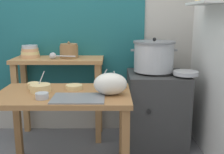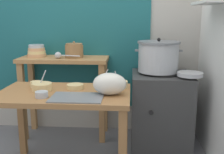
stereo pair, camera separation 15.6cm
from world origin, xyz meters
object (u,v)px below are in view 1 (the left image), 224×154
(serving_tray, at_px, (79,98))
(prep_bowl_1, at_px, (43,95))
(steamer_pot, at_px, (155,56))
(wide_pan, at_px, (187,73))
(prep_table, at_px, (65,106))
(prep_bowl_3, at_px, (75,87))
(stove_block, at_px, (157,108))
(bowl_stack_enamel, at_px, (31,52))
(plastic_bag, at_px, (111,84))
(prep_bowl_5, at_px, (119,84))
(back_shelf_table, at_px, (60,78))
(ladle, at_px, (55,56))
(prep_bowl_2, at_px, (42,88))
(clay_pot, at_px, (70,51))
(prep_bowl_0, at_px, (103,85))
(prep_bowl_4, at_px, (35,85))

(serving_tray, bearing_deg, prep_bowl_1, 179.86)
(steamer_pot, distance_m, wide_pan, 0.37)
(prep_table, height_order, prep_bowl_3, prep_bowl_3)
(stove_block, height_order, bowl_stack_enamel, bowl_stack_enamel)
(prep_table, relative_size, plastic_bag, 4.10)
(prep_bowl_1, relative_size, prep_bowl_5, 0.66)
(back_shelf_table, bearing_deg, serving_tray, -70.51)
(back_shelf_table, distance_m, ladle, 0.27)
(prep_bowl_2, bearing_deg, plastic_bag, -7.87)
(plastic_bag, bearing_deg, prep_bowl_1, -167.65)
(back_shelf_table, relative_size, bowl_stack_enamel, 4.72)
(prep_table, relative_size, ladle, 3.95)
(back_shelf_table, height_order, serving_tray, back_shelf_table)
(serving_tray, xyz_separation_m, plastic_bag, (0.24, 0.11, 0.08))
(serving_tray, bearing_deg, plastic_bag, 25.17)
(serving_tray, distance_m, prep_bowl_2, 0.39)
(prep_table, height_order, prep_bowl_5, prep_bowl_5)
(clay_pot, relative_size, serving_tray, 0.48)
(prep_bowl_5, bearing_deg, steamer_pot, 50.85)
(prep_table, height_order, ladle, ladle)
(back_shelf_table, xyz_separation_m, prep_bowl_5, (0.63, -0.57, 0.08))
(steamer_pot, bearing_deg, plastic_bag, -123.15)
(back_shelf_table, xyz_separation_m, prep_bowl_2, (-0.02, -0.71, 0.08))
(clay_pot, relative_size, prep_bowl_1, 1.93)
(prep_bowl_1, bearing_deg, back_shelf_table, 92.78)
(prep_table, xyz_separation_m, prep_bowl_3, (0.07, 0.11, 0.13))
(plastic_bag, bearing_deg, ladle, 129.85)
(plastic_bag, relative_size, prep_bowl_0, 1.62)
(stove_block, distance_m, prep_bowl_0, 0.80)
(steamer_pot, xyz_separation_m, plastic_bag, (-0.44, -0.68, -0.13))
(steamer_pot, xyz_separation_m, prep_bowl_5, (-0.38, -0.46, -0.18))
(clay_pot, relative_size, prep_bowl_0, 1.17)
(ladle, bearing_deg, prep_table, -72.49)
(steamer_pot, bearing_deg, clay_pot, 172.95)
(prep_bowl_4, bearing_deg, prep_table, -26.60)
(prep_table, xyz_separation_m, steamer_pot, (0.83, 0.62, 0.33))
(bowl_stack_enamel, bearing_deg, prep_table, -57.77)
(stove_block, bearing_deg, plastic_bag, -126.26)
(plastic_bag, bearing_deg, prep_bowl_2, 172.13)
(prep_bowl_0, bearing_deg, prep_bowl_5, 0.40)
(plastic_bag, xyz_separation_m, prep_bowl_5, (0.07, 0.21, -0.05))
(prep_bowl_1, bearing_deg, ladle, 95.07)
(ladle, xyz_separation_m, prep_bowl_0, (0.52, -0.50, -0.19))
(prep_table, distance_m, steamer_pot, 1.09)
(back_shelf_table, xyz_separation_m, prep_bowl_1, (0.04, -0.90, 0.07))
(prep_bowl_2, bearing_deg, serving_tray, -30.02)
(clay_pot, distance_m, wide_pan, 1.23)
(back_shelf_table, height_order, bowl_stack_enamel, bowl_stack_enamel)
(bowl_stack_enamel, bearing_deg, wide_pan, -12.29)
(prep_bowl_2, xyz_separation_m, prep_bowl_5, (0.65, 0.13, -0.00))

